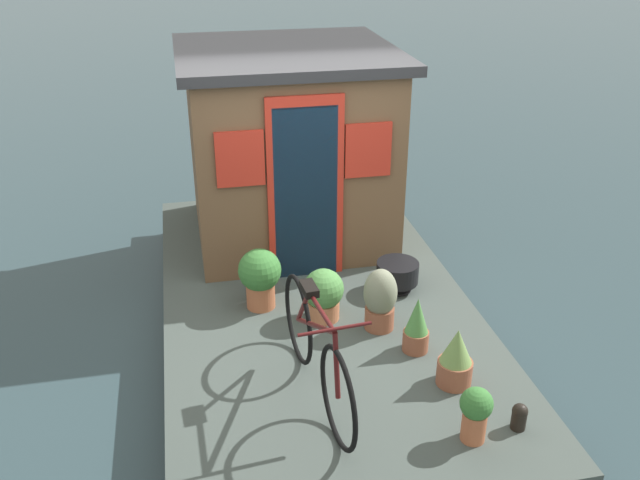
# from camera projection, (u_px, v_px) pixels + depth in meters

# --- Properties ---
(ground_plane) EXTENTS (60.00, 60.00, 0.00)m
(ground_plane) POSITION_uv_depth(u_px,v_px,m) (316.00, 331.00, 6.62)
(ground_plane) COLOR #2D4247
(houseboat_deck) EXTENTS (5.10, 2.79, 0.38)m
(houseboat_deck) POSITION_uv_depth(u_px,v_px,m) (316.00, 315.00, 6.54)
(houseboat_deck) COLOR #424C47
(houseboat_deck) RESTS_ON ground_plane
(houseboat_cabin) EXTENTS (2.14, 2.19, 2.02)m
(houseboat_cabin) POSITION_uv_depth(u_px,v_px,m) (288.00, 145.00, 7.26)
(houseboat_cabin) COLOR brown
(houseboat_cabin) RESTS_ON houseboat_deck
(bicycle) EXTENTS (1.72, 0.50, 0.87)m
(bicycle) POSITION_uv_depth(u_px,v_px,m) (316.00, 351.00, 5.02)
(bicycle) COLOR black
(bicycle) RESTS_ON houseboat_deck
(potted_plant_basil) EXTENTS (0.21, 0.21, 0.49)m
(potted_plant_basil) POSITION_uv_depth(u_px,v_px,m) (417.00, 326.00, 5.61)
(potted_plant_basil) COLOR #935138
(potted_plant_basil) RESTS_ON houseboat_deck
(potted_plant_lavender) EXTENTS (0.39, 0.39, 0.57)m
(potted_plant_lavender) POSITION_uv_depth(u_px,v_px,m) (260.00, 276.00, 6.18)
(potted_plant_lavender) COLOR #B2603D
(potted_plant_lavender) RESTS_ON houseboat_deck
(potted_plant_thyme) EXTENTS (0.29, 0.29, 0.57)m
(potted_plant_thyme) POSITION_uv_depth(u_px,v_px,m) (380.00, 299.00, 5.89)
(potted_plant_thyme) COLOR #935138
(potted_plant_thyme) RESTS_ON houseboat_deck
(potted_plant_fern) EXTENTS (0.36, 0.36, 0.48)m
(potted_plant_fern) POSITION_uv_depth(u_px,v_px,m) (323.00, 294.00, 6.04)
(potted_plant_fern) COLOR #C6754C
(potted_plant_fern) RESTS_ON houseboat_deck
(potted_plant_rosemary) EXTENTS (0.27, 0.27, 0.48)m
(potted_plant_rosemary) POSITION_uv_depth(u_px,v_px,m) (456.00, 358.00, 5.22)
(potted_plant_rosemary) COLOR #935138
(potted_plant_rosemary) RESTS_ON houseboat_deck
(potted_plant_geranium) EXTENTS (0.23, 0.23, 0.42)m
(potted_plant_geranium) POSITION_uv_depth(u_px,v_px,m) (475.00, 412.00, 4.67)
(potted_plant_geranium) COLOR #B2603D
(potted_plant_geranium) RESTS_ON houseboat_deck
(charcoal_grill) EXTENTS (0.40, 0.40, 0.29)m
(charcoal_grill) POSITION_uv_depth(u_px,v_px,m) (397.00, 273.00, 6.51)
(charcoal_grill) COLOR black
(charcoal_grill) RESTS_ON houseboat_deck
(mooring_bollard) EXTENTS (0.11, 0.11, 0.20)m
(mooring_bollard) POSITION_uv_depth(u_px,v_px,m) (519.00, 416.00, 4.82)
(mooring_bollard) COLOR black
(mooring_bollard) RESTS_ON houseboat_deck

